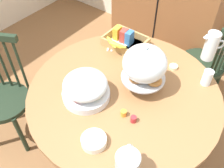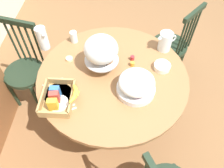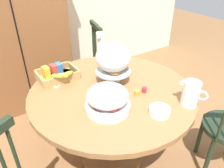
% 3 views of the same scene
% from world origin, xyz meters
% --- Properties ---
extents(ground_plane, '(10.00, 10.00, 0.00)m').
position_xyz_m(ground_plane, '(0.00, 0.00, 0.00)').
color(ground_plane, brown).
extents(wooden_armoire, '(1.18, 0.60, 1.96)m').
position_xyz_m(wooden_armoire, '(-0.48, 1.50, 0.98)').
color(wooden_armoire, brown).
rests_on(wooden_armoire, ground_plane).
extents(dining_table, '(1.26, 1.26, 0.74)m').
position_xyz_m(dining_table, '(-0.09, 0.14, 0.54)').
color(dining_table, olive).
rests_on(dining_table, ground_plane).
extents(windsor_chair_by_cabinet, '(0.42, 0.42, 0.97)m').
position_xyz_m(windsor_chair_by_cabinet, '(0.15, 1.03, 0.45)').
color(windsor_chair_by_cabinet, '#1E2D1E').
rests_on(windsor_chair_by_cabinet, ground_plane).
extents(pastry_stand_with_dome, '(0.28, 0.28, 0.34)m').
position_xyz_m(pastry_stand_with_dome, '(-0.02, 0.23, 0.94)').
color(pastry_stand_with_dome, silver).
rests_on(pastry_stand_with_dome, dining_table).
extents(fruit_platter_covered, '(0.30, 0.30, 0.18)m').
position_xyz_m(fruit_platter_covered, '(-0.25, -0.05, 0.83)').
color(fruit_platter_covered, silver).
rests_on(fruit_platter_covered, dining_table).
extents(orange_juice_pitcher, '(0.12, 0.19, 0.18)m').
position_xyz_m(orange_juice_pitcher, '(0.24, -0.31, 0.82)').
color(orange_juice_pitcher, silver).
rests_on(orange_juice_pitcher, dining_table).
extents(milk_pitcher, '(0.14, 0.14, 0.22)m').
position_xyz_m(milk_pitcher, '(0.20, 0.78, 0.84)').
color(milk_pitcher, silver).
rests_on(milk_pitcher, dining_table).
extents(cereal_basket, '(0.32, 0.30, 0.12)m').
position_xyz_m(cereal_basket, '(-0.38, 0.52, 0.78)').
color(cereal_basket, tan).
rests_on(cereal_basket, dining_table).
extents(china_plate_large, '(0.22, 0.22, 0.01)m').
position_xyz_m(china_plate_large, '(-0.32, 0.55, 0.75)').
color(china_plate_large, white).
rests_on(china_plate_large, dining_table).
extents(china_plate_small, '(0.15, 0.15, 0.01)m').
position_xyz_m(china_plate_small, '(-0.41, 0.52, 0.76)').
color(china_plate_small, white).
rests_on(china_plate_small, china_plate_large).
extents(cereal_bowl, '(0.14, 0.14, 0.04)m').
position_xyz_m(cereal_bowl, '(-0.00, -0.28, 0.76)').
color(cereal_bowl, white).
rests_on(cereal_bowl, dining_table).
extents(drinking_glass, '(0.06, 0.06, 0.11)m').
position_xyz_m(drinking_glass, '(0.30, 0.52, 0.80)').
color(drinking_glass, silver).
rests_on(drinking_glass, dining_table).
extents(butter_dish, '(0.06, 0.06, 0.02)m').
position_xyz_m(butter_dish, '(0.06, 0.53, 0.75)').
color(butter_dish, beige).
rests_on(butter_dish, dining_table).
extents(jam_jar_strawberry, '(0.04, 0.04, 0.04)m').
position_xyz_m(jam_jar_strawberry, '(0.09, -0.03, 0.76)').
color(jam_jar_strawberry, '#B7282D').
rests_on(jam_jar_strawberry, dining_table).
extents(jam_jar_apricot, '(0.04, 0.04, 0.04)m').
position_xyz_m(jam_jar_apricot, '(0.02, -0.03, 0.76)').
color(jam_jar_apricot, orange).
rests_on(jam_jar_apricot, dining_table).
extents(table_knife, '(0.10, 0.16, 0.01)m').
position_xyz_m(table_knife, '(-0.44, 0.48, 0.74)').
color(table_knife, silver).
rests_on(table_knife, dining_table).
extents(dinner_fork, '(0.10, 0.16, 0.01)m').
position_xyz_m(dinner_fork, '(-0.47, 0.46, 0.74)').
color(dinner_fork, silver).
rests_on(dinner_fork, dining_table).
extents(soup_spoon, '(0.10, 0.16, 0.01)m').
position_xyz_m(soup_spoon, '(-0.20, 0.61, 0.74)').
color(soup_spoon, silver).
rests_on(soup_spoon, dining_table).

